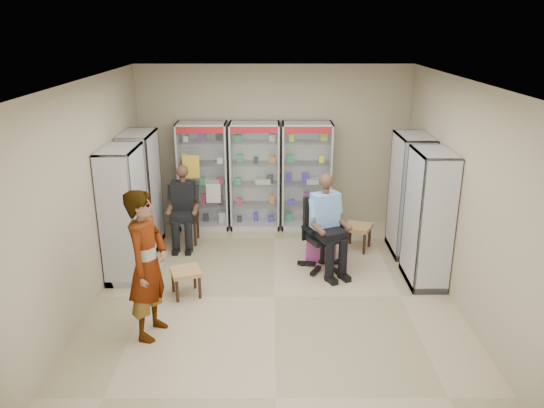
{
  "coord_description": "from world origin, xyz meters",
  "views": [
    {
      "loc": [
        -0.05,
        -6.69,
        3.69
      ],
      "look_at": [
        -0.04,
        0.7,
        1.15
      ],
      "focal_mm": 35.0,
      "sensor_mm": 36.0,
      "label": 1
    }
  ],
  "objects_px": {
    "office_chair": "(323,234)",
    "standing_man": "(147,265)",
    "cabinet_back_right": "(306,176)",
    "woven_stool_b": "(186,282)",
    "cabinet_left_far": "(142,192)",
    "seated_shopkeeper": "(324,226)",
    "wooden_chair": "(185,217)",
    "cabinet_left_near": "(124,214)",
    "pink_trunk": "(321,245)",
    "cabinet_back_mid": "(255,176)",
    "cabinet_right_far": "(409,195)",
    "woven_stool_a": "(357,237)",
    "cabinet_back_left": "(203,176)",
    "cabinet_right_near": "(428,218)"
  },
  "relations": [
    {
      "from": "cabinet_left_near",
      "to": "woven_stool_b",
      "type": "xyz_separation_m",
      "value": [
        0.97,
        -0.64,
        -0.8
      ]
    },
    {
      "from": "office_chair",
      "to": "standing_man",
      "type": "bearing_deg",
      "value": -165.54
    },
    {
      "from": "cabinet_back_mid",
      "to": "woven_stool_a",
      "type": "bearing_deg",
      "value": -30.25
    },
    {
      "from": "cabinet_right_near",
      "to": "woven_stool_b",
      "type": "xyz_separation_m",
      "value": [
        -3.49,
        -0.44,
        -0.8
      ]
    },
    {
      "from": "cabinet_left_near",
      "to": "standing_man",
      "type": "distance_m",
      "value": 1.77
    },
    {
      "from": "wooden_chair",
      "to": "seated_shopkeeper",
      "type": "relative_size",
      "value": 0.64
    },
    {
      "from": "cabinet_right_near",
      "to": "pink_trunk",
      "type": "height_order",
      "value": "cabinet_right_near"
    },
    {
      "from": "woven_stool_a",
      "to": "standing_man",
      "type": "bearing_deg",
      "value": -138.46
    },
    {
      "from": "woven_stool_a",
      "to": "cabinet_right_far",
      "type": "bearing_deg",
      "value": -6.73
    },
    {
      "from": "wooden_chair",
      "to": "woven_stool_a",
      "type": "distance_m",
      "value": 3.0
    },
    {
      "from": "cabinet_left_far",
      "to": "woven_stool_b",
      "type": "relative_size",
      "value": 5.03
    },
    {
      "from": "cabinet_back_mid",
      "to": "cabinet_left_far",
      "type": "relative_size",
      "value": 1.0
    },
    {
      "from": "cabinet_right_far",
      "to": "woven_stool_a",
      "type": "relative_size",
      "value": 4.65
    },
    {
      "from": "woven_stool_b",
      "to": "standing_man",
      "type": "distance_m",
      "value": 1.26
    },
    {
      "from": "cabinet_back_right",
      "to": "seated_shopkeeper",
      "type": "distance_m",
      "value": 1.85
    },
    {
      "from": "cabinet_left_far",
      "to": "standing_man",
      "type": "xyz_separation_m",
      "value": [
        0.7,
        -2.72,
        -0.06
      ]
    },
    {
      "from": "standing_man",
      "to": "cabinet_left_near",
      "type": "bearing_deg",
      "value": 36.41
    },
    {
      "from": "cabinet_left_far",
      "to": "cabinet_right_far",
      "type": "bearing_deg",
      "value": 87.43
    },
    {
      "from": "cabinet_back_mid",
      "to": "woven_stool_a",
      "type": "relative_size",
      "value": 4.65
    },
    {
      "from": "seated_shopkeeper",
      "to": "woven_stool_b",
      "type": "height_order",
      "value": "seated_shopkeeper"
    },
    {
      "from": "seated_shopkeeper",
      "to": "cabinet_back_left",
      "type": "bearing_deg",
      "value": 113.64
    },
    {
      "from": "pink_trunk",
      "to": "woven_stool_a",
      "type": "distance_m",
      "value": 0.76
    },
    {
      "from": "cabinet_right_far",
      "to": "woven_stool_a",
      "type": "height_order",
      "value": "cabinet_right_far"
    },
    {
      "from": "cabinet_right_far",
      "to": "cabinet_right_near",
      "type": "height_order",
      "value": "same"
    },
    {
      "from": "pink_trunk",
      "to": "seated_shopkeeper",
      "type": "bearing_deg",
      "value": -92.04
    },
    {
      "from": "seated_shopkeeper",
      "to": "wooden_chair",
      "type": "bearing_deg",
      "value": 129.82
    },
    {
      "from": "cabinet_back_left",
      "to": "cabinet_right_far",
      "type": "distance_m",
      "value": 3.71
    },
    {
      "from": "office_chair",
      "to": "woven_stool_a",
      "type": "relative_size",
      "value": 2.67
    },
    {
      "from": "cabinet_left_near",
      "to": "pink_trunk",
      "type": "bearing_deg",
      "value": 101.42
    },
    {
      "from": "pink_trunk",
      "to": "cabinet_back_mid",
      "type": "bearing_deg",
      "value": 128.37
    },
    {
      "from": "cabinet_right_far",
      "to": "cabinet_right_near",
      "type": "xyz_separation_m",
      "value": [
        0.0,
        -1.1,
        0.0
      ]
    },
    {
      "from": "cabinet_right_far",
      "to": "pink_trunk",
      "type": "bearing_deg",
      "value": 101.38
    },
    {
      "from": "cabinet_back_mid",
      "to": "seated_shopkeeper",
      "type": "distance_m",
      "value": 2.15
    },
    {
      "from": "cabinet_back_right",
      "to": "pink_trunk",
      "type": "height_order",
      "value": "cabinet_back_right"
    },
    {
      "from": "woven_stool_a",
      "to": "standing_man",
      "type": "distance_m",
      "value": 4.02
    },
    {
      "from": "cabinet_back_mid",
      "to": "cabinet_left_near",
      "type": "xyz_separation_m",
      "value": [
        -1.88,
        -2.03,
        0.0
      ]
    },
    {
      "from": "cabinet_right_far",
      "to": "pink_trunk",
      "type": "xyz_separation_m",
      "value": [
        -1.45,
        -0.29,
        -0.77
      ]
    },
    {
      "from": "cabinet_left_far",
      "to": "pink_trunk",
      "type": "distance_m",
      "value": 3.14
    },
    {
      "from": "cabinet_back_right",
      "to": "woven_stool_b",
      "type": "distance_m",
      "value": 3.35
    },
    {
      "from": "wooden_chair",
      "to": "pink_trunk",
      "type": "xyz_separation_m",
      "value": [
        2.33,
        -0.69,
        -0.24
      ]
    },
    {
      "from": "office_chair",
      "to": "seated_shopkeeper",
      "type": "xyz_separation_m",
      "value": [
        0.0,
        -0.05,
        0.16
      ]
    },
    {
      "from": "woven_stool_a",
      "to": "woven_stool_b",
      "type": "xyz_separation_m",
      "value": [
        -2.68,
        -1.64,
        -0.02
      ]
    },
    {
      "from": "cabinet_right_near",
      "to": "wooden_chair",
      "type": "bearing_deg",
      "value": 68.36
    },
    {
      "from": "cabinet_right_far",
      "to": "cabinet_left_near",
      "type": "distance_m",
      "value": 4.55
    },
    {
      "from": "cabinet_right_far",
      "to": "cabinet_right_near",
      "type": "bearing_deg",
      "value": -180.0
    },
    {
      "from": "cabinet_back_left",
      "to": "cabinet_right_near",
      "type": "xyz_separation_m",
      "value": [
        3.53,
        -2.23,
        0.0
      ]
    },
    {
      "from": "cabinet_left_near",
      "to": "cabinet_back_right",
      "type": "bearing_deg",
      "value": 125.65
    },
    {
      "from": "cabinet_back_mid",
      "to": "woven_stool_a",
      "type": "xyz_separation_m",
      "value": [
        1.77,
        -1.03,
        -0.79
      ]
    },
    {
      "from": "cabinet_right_far",
      "to": "woven_stool_a",
      "type": "distance_m",
      "value": 1.13
    },
    {
      "from": "cabinet_back_left",
      "to": "cabinet_right_near",
      "type": "height_order",
      "value": "same"
    }
  ]
}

